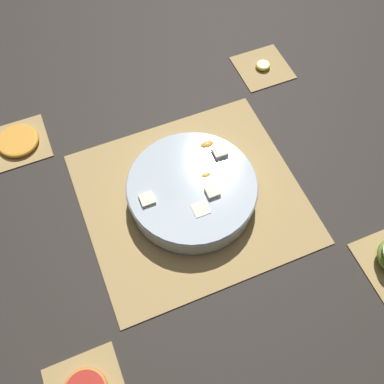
{
  "coord_description": "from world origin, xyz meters",
  "views": [
    {
      "loc": [
        -0.18,
        -0.44,
        0.86
      ],
      "look_at": [
        0.0,
        0.0,
        0.03
      ],
      "focal_mm": 42.0,
      "sensor_mm": 36.0,
      "label": 1
    }
  ],
  "objects": [
    {
      "name": "fruit_salad_bowl",
      "position": [
        -0.0,
        -0.0,
        0.04
      ],
      "size": [
        0.28,
        0.28,
        0.06
      ],
      "color": "silver",
      "rests_on": "bamboo_mat_center"
    },
    {
      "name": "bamboo_mat_center",
      "position": [
        0.0,
        0.0,
        0.0
      ],
      "size": [
        0.46,
        0.42,
        0.01
      ],
      "color": "tan",
      "rests_on": "ground_plane"
    },
    {
      "name": "coaster_mat_far_left",
      "position": [
        -0.32,
        0.29,
        0.0
      ],
      "size": [
        0.13,
        0.13,
        0.01
      ],
      "color": "tan",
      "rests_on": "ground_plane"
    },
    {
      "name": "orange_slice_whole",
      "position": [
        -0.32,
        0.29,
        0.01
      ],
      "size": [
        0.1,
        0.1,
        0.01
      ],
      "color": "#F9A338",
      "rests_on": "coaster_mat_far_left"
    },
    {
      "name": "coaster_mat_far_right",
      "position": [
        0.32,
        0.29,
        0.0
      ],
      "size": [
        0.13,
        0.13,
        0.01
      ],
      "color": "tan",
      "rests_on": "ground_plane"
    },
    {
      "name": "ground_plane",
      "position": [
        0.0,
        0.0,
        0.0
      ],
      "size": [
        6.0,
        6.0,
        0.0
      ],
      "primitive_type": "plane",
      "color": "#2D2823"
    },
    {
      "name": "banana_coin_single",
      "position": [
        0.32,
        0.29,
        0.01
      ],
      "size": [
        0.04,
        0.04,
        0.01
      ],
      "color": "#F4EABC",
      "rests_on": "coaster_mat_far_right"
    }
  ]
}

